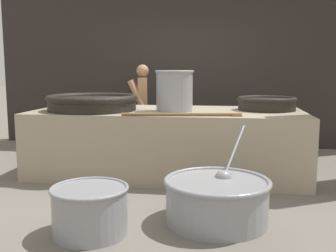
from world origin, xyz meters
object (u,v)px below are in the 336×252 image
(stock_pot, at_px, (174,90))
(cook, at_px, (142,106))
(giant_wok_far, at_px, (267,103))
(giant_wok_near, at_px, (92,102))
(prep_bowl_vegetables, at_px, (217,198))
(prep_bowl_meat, at_px, (90,208))

(stock_pot, bearing_deg, cook, 118.06)
(giant_wok_far, bearing_deg, cook, 151.60)
(giant_wok_far, bearing_deg, stock_pot, -165.80)
(giant_wok_near, xyz_separation_m, giant_wok_far, (2.35, 0.37, -0.02))
(giant_wok_far, distance_m, prep_bowl_vegetables, 2.15)
(prep_bowl_vegetables, bearing_deg, cook, 114.27)
(cook, distance_m, prep_bowl_vegetables, 3.33)
(prep_bowl_vegetables, xyz_separation_m, prep_bowl_meat, (-1.08, -0.44, 0.00))
(cook, bearing_deg, stock_pot, 108.25)
(stock_pot, height_order, prep_bowl_vegetables, stock_pot)
(stock_pot, bearing_deg, giant_wok_near, -177.29)
(giant_wok_near, height_order, prep_bowl_meat, giant_wok_near)
(giant_wok_far, height_order, prep_bowl_vegetables, giant_wok_far)
(cook, bearing_deg, giant_wok_far, 141.79)
(cook, xyz_separation_m, prep_bowl_meat, (0.26, -3.42, -0.59))
(giant_wok_far, bearing_deg, prep_bowl_meat, -125.86)
(stock_pot, bearing_deg, giant_wok_far, 14.20)
(stock_pot, height_order, cook, cook)
(giant_wok_near, bearing_deg, stock_pot, 2.71)
(giant_wok_near, xyz_separation_m, stock_pot, (1.12, 0.05, 0.17))
(stock_pot, height_order, prep_bowl_meat, stock_pot)
(giant_wok_near, height_order, stock_pot, stock_pot)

